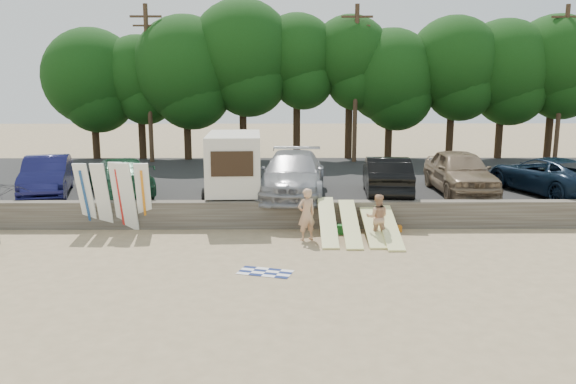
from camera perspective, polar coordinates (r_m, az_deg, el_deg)
name	(u,v)px	position (r m, az deg, el deg)	size (l,w,h in m)	color
ground	(353,251)	(18.00, 6.62, -5.98)	(120.00, 120.00, 0.00)	tan
seawall	(343,214)	(20.76, 5.64, -2.27)	(44.00, 0.50, 1.00)	#6B6356
parking_lot	(327,183)	(28.11, 4.03, 0.89)	(44.00, 14.50, 0.70)	#282828
treeline	(319,66)	(34.64, 3.13, 12.70)	(33.65, 6.52, 9.53)	#382616
utility_poles	(356,81)	(33.37, 6.90, 11.16)	(25.80, 0.26, 9.00)	#473321
box_trailer	(234,162)	(22.41, -5.48, 3.01)	(2.50, 4.20, 2.60)	silver
car_0	(47,176)	(25.21, -23.28, 1.53)	(1.69, 4.85, 1.60)	#121341
car_1	(121,176)	(24.24, -16.64, 1.56)	(2.17, 5.33, 1.55)	#174029
car_2	(293,175)	(22.83, 0.48, 1.79)	(2.52, 6.19, 1.80)	#9B9BA0
car_3	(386,176)	(23.28, 9.97, 1.59)	(1.72, 4.93, 1.63)	black
car_4	(460,172)	(24.63, 17.07, 1.99)	(2.14, 5.31, 1.81)	#876F56
car_5	(547,175)	(25.94, 24.79, 1.58)	(2.54, 5.51, 1.53)	black
surfboard_upright_0	(86,197)	(21.25, -19.85, -0.47)	(0.50, 0.06, 2.60)	white
surfboard_upright_1	(102,197)	(21.02, -18.35, -0.49)	(0.50, 0.06, 2.60)	white
surfboard_upright_2	(120,196)	(20.88, -16.68, -0.43)	(0.50, 0.06, 2.60)	white
surfboard_upright_3	(127,197)	(20.72, -16.00, -0.49)	(0.50, 0.06, 2.60)	white
surfboard_upright_4	(144,197)	(20.71, -14.45, -0.46)	(0.50, 0.06, 2.60)	white
surfboard_low_0	(328,222)	(19.26, 4.06, -3.03)	(0.56, 3.00, 0.07)	#EFED97
surfboard_low_1	(350,224)	(19.27, 6.34, -3.20)	(0.56, 3.00, 0.07)	#EFED97
surfboard_low_2	(372,225)	(19.51, 8.54, -3.35)	(0.56, 3.00, 0.07)	#EFED97
surfboard_low_3	(389,227)	(19.35, 10.24, -3.53)	(0.56, 3.00, 0.07)	#EFED97
beachgoer_a	(306,214)	(18.91, 1.88, -2.29)	(0.65, 0.43, 1.79)	tan
beachgoer_b	(377,217)	(19.17, 9.06, -2.56)	(0.77, 0.60, 1.58)	tan
cooler	(343,229)	(19.95, 5.58, -3.81)	(0.38, 0.30, 0.32)	#258732
gear_bag	(397,229)	(20.56, 11.04, -3.67)	(0.30, 0.25, 0.22)	orange
beach_towel	(265,272)	(15.94, -2.33, -8.14)	(1.50, 1.50, 0.00)	white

